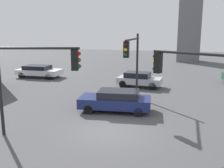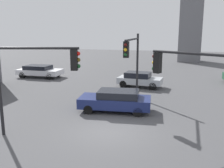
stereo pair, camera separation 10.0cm
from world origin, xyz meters
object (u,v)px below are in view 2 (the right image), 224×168
at_px(traffic_light_1, 38,70).
at_px(traffic_light_2, 193,76).
at_px(traffic_light_0, 132,55).
at_px(car_4, 139,79).
at_px(car_2, 40,71).
at_px(car_0, 116,100).

height_order(traffic_light_1, traffic_light_2, traffic_light_1).
distance_m(traffic_light_0, car_4, 6.39).
xyz_separation_m(traffic_light_1, car_2, (-8.39, 14.20, -2.60)).
distance_m(traffic_light_0, traffic_light_1, 7.27).
relative_size(car_2, car_4, 1.17).
distance_m(traffic_light_0, car_2, 14.38).
distance_m(traffic_light_1, car_2, 16.70).
bearing_deg(traffic_light_2, car_2, -13.77).
bearing_deg(car_2, car_0, -41.17).
bearing_deg(car_0, car_4, -98.29).
xyz_separation_m(car_2, car_4, (11.41, -2.01, 0.00)).
height_order(car_0, car_4, car_0).
xyz_separation_m(traffic_light_0, traffic_light_2, (3.76, -5.62, -0.25)).
relative_size(traffic_light_1, car_4, 1.13).
relative_size(car_0, car_2, 0.98).
bearing_deg(traffic_light_2, traffic_light_0, -29.25).
xyz_separation_m(traffic_light_2, car_0, (-4.47, 3.88, -2.49)).
xyz_separation_m(traffic_light_1, car_0, (2.68, 4.69, -2.59)).
xyz_separation_m(traffic_light_0, car_0, (-0.71, -1.74, -2.74)).
relative_size(traffic_light_2, car_4, 1.12).
distance_m(traffic_light_2, car_2, 20.67).
relative_size(traffic_light_0, car_4, 1.20).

